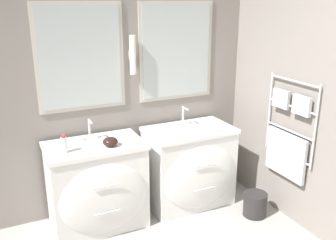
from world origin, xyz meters
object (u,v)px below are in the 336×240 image
object	(u,v)px
vanity_left	(98,186)
toiletry_bottle	(64,144)
amenity_bowl	(110,142)
vanity_right	(190,167)
waste_bin	(255,204)

from	to	relation	value
vanity_left	toiletry_bottle	world-z (taller)	toiletry_bottle
toiletry_bottle	amenity_bowl	size ratio (longest dim) A/B	1.17
vanity_right	amenity_bowl	size ratio (longest dim) A/B	6.49
vanity_right	amenity_bowl	bearing A→B (deg)	-174.84
vanity_left	amenity_bowl	size ratio (longest dim) A/B	6.49
vanity_right	toiletry_bottle	xyz separation A→B (m)	(-1.31, -0.06, 0.50)
vanity_right	vanity_left	bearing A→B (deg)	180.00
toiletry_bottle	waste_bin	size ratio (longest dim) A/B	0.67
vanity_left	waste_bin	xyz separation A→B (m)	(1.52, -0.51, -0.31)
vanity_left	toiletry_bottle	xyz separation A→B (m)	(-0.29, -0.06, 0.50)
vanity_left	waste_bin	world-z (taller)	vanity_left
vanity_left	waste_bin	size ratio (longest dim) A/B	3.68
vanity_left	amenity_bowl	distance (m)	0.49
vanity_right	toiletry_bottle	bearing A→B (deg)	-177.54
vanity_left	vanity_right	distance (m)	1.02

